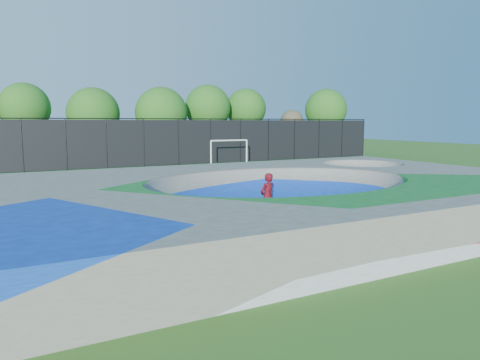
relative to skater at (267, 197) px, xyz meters
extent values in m
plane|color=#34631B|center=(1.01, 0.61, -0.92)|extent=(120.00, 120.00, 0.00)
cube|color=gray|center=(1.01, 0.61, -0.17)|extent=(22.00, 14.00, 1.50)
imported|color=#AE0D1A|center=(0.00, 0.00, 0.00)|extent=(0.77, 0.62, 1.84)
cube|color=black|center=(0.00, 0.00, -0.89)|extent=(0.81, 0.47, 0.05)
cylinder|color=white|center=(5.74, 18.59, 0.19)|extent=(0.12, 0.12, 2.21)
cylinder|color=white|center=(9.05, 18.59, 0.19)|extent=(0.12, 0.12, 2.21)
cylinder|color=white|center=(7.39, 18.59, 1.29)|extent=(3.31, 0.12, 0.12)
cylinder|color=black|center=(-7.99, 21.61, 1.08)|extent=(0.09, 0.09, 4.00)
cylinder|color=black|center=(-4.99, 21.61, 1.08)|extent=(0.09, 0.09, 4.00)
cylinder|color=black|center=(-1.99, 21.61, 1.08)|extent=(0.09, 0.09, 4.00)
cylinder|color=black|center=(1.01, 21.61, 1.08)|extent=(0.09, 0.09, 4.00)
cylinder|color=black|center=(4.01, 21.61, 1.08)|extent=(0.09, 0.09, 4.00)
cylinder|color=black|center=(7.01, 21.61, 1.08)|extent=(0.09, 0.09, 4.00)
cylinder|color=black|center=(10.01, 21.61, 1.08)|extent=(0.09, 0.09, 4.00)
cylinder|color=black|center=(13.01, 21.61, 1.08)|extent=(0.09, 0.09, 4.00)
cylinder|color=black|center=(16.01, 21.61, 1.08)|extent=(0.09, 0.09, 4.00)
cylinder|color=black|center=(19.01, 21.61, 1.08)|extent=(0.09, 0.09, 4.00)
cylinder|color=black|center=(22.01, 21.61, 1.08)|extent=(0.09, 0.09, 4.00)
cylinder|color=black|center=(25.01, 21.61, 1.08)|extent=(0.09, 0.09, 4.00)
cube|color=black|center=(1.01, 21.61, 1.08)|extent=(48.00, 0.03, 3.80)
cylinder|color=black|center=(1.01, 21.61, 3.08)|extent=(48.00, 0.08, 0.08)
cylinder|color=#4D3726|center=(-7.60, 27.03, 0.77)|extent=(0.44, 0.44, 3.37)
sphere|color=#27661A|center=(-7.60, 27.03, 4.01)|extent=(4.14, 4.14, 4.14)
cylinder|color=#4D3726|center=(-1.99, 27.80, 0.44)|extent=(0.44, 0.44, 2.72)
sphere|color=#27661A|center=(-1.99, 27.80, 3.58)|extent=(4.74, 4.74, 4.74)
cylinder|color=#4D3726|center=(3.74, 25.49, 0.46)|extent=(0.44, 0.44, 2.75)
sphere|color=#27661A|center=(3.74, 25.49, 3.63)|extent=(4.81, 4.81, 4.81)
cylinder|color=#4D3726|center=(8.91, 26.64, 0.81)|extent=(0.44, 0.44, 3.46)
sphere|color=#27661A|center=(8.91, 26.64, 4.25)|extent=(4.56, 4.56, 4.56)
cylinder|color=#4D3726|center=(13.69, 27.47, 0.86)|extent=(0.44, 0.44, 3.55)
sphere|color=#27661A|center=(13.69, 27.47, 4.24)|extent=(4.27, 4.27, 4.27)
cylinder|color=#4D3726|center=(19.64, 27.48, 0.44)|extent=(0.44, 0.44, 2.71)
sphere|color=brown|center=(19.64, 27.48, 2.89)|extent=(2.60, 2.60, 2.60)
cylinder|color=#4D3726|center=(24.71, 27.80, 0.74)|extent=(0.44, 0.44, 3.33)
sphere|color=#27661A|center=(24.71, 27.80, 4.27)|extent=(4.96, 4.96, 4.96)
camera|label=1|loc=(-8.13, -13.56, 2.80)|focal=32.00mm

